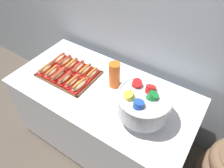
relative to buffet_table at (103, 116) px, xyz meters
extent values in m
plane|color=#4C4238|center=(0.00, 0.00, -0.39)|extent=(10.00, 10.00, 0.00)
cube|color=silver|center=(0.00, 0.00, 0.00)|extent=(1.53, 0.76, 0.70)
cylinder|color=black|center=(-0.65, -0.27, -0.37)|extent=(0.05, 0.05, 0.04)
cylinder|color=black|center=(-0.65, 0.27, -0.37)|extent=(0.05, 0.05, 0.04)
cylinder|color=black|center=(0.65, 0.27, -0.37)|extent=(0.05, 0.05, 0.04)
cube|color=#56331E|center=(-0.34, -0.01, 0.35)|extent=(0.48, 0.37, 0.01)
cube|color=#56331E|center=(-0.34, -0.18, 0.36)|extent=(0.48, 0.02, 0.01)
cube|color=#56331E|center=(-0.34, 0.16, 0.36)|extent=(0.48, 0.02, 0.01)
cube|color=#56331E|center=(-0.57, -0.01, 0.36)|extent=(0.02, 0.36, 0.01)
cube|color=#56331E|center=(-0.11, -0.01, 0.36)|extent=(0.02, 0.36, 0.01)
cube|color=#B21414|center=(-0.53, -0.09, 0.37)|extent=(0.07, 0.16, 0.02)
ellipsoid|color=tan|center=(-0.53, -0.09, 0.39)|extent=(0.06, 0.15, 0.04)
cylinder|color=#A8563D|center=(-0.53, -0.09, 0.40)|extent=(0.03, 0.14, 0.03)
cylinder|color=yellow|center=(-0.53, -0.09, 0.42)|extent=(0.01, 0.12, 0.01)
cube|color=red|center=(-0.45, -0.09, 0.37)|extent=(0.07, 0.16, 0.02)
ellipsoid|color=beige|center=(-0.45, -0.09, 0.39)|extent=(0.06, 0.15, 0.04)
cylinder|color=#9E4C38|center=(-0.45, -0.09, 0.40)|extent=(0.04, 0.14, 0.03)
cylinder|color=yellow|center=(-0.45, -0.09, 0.41)|extent=(0.02, 0.12, 0.01)
cube|color=red|center=(-0.38, -0.09, 0.37)|extent=(0.06, 0.16, 0.02)
ellipsoid|color=beige|center=(-0.38, -0.09, 0.39)|extent=(0.05, 0.14, 0.04)
cylinder|color=#A8563D|center=(-0.38, -0.09, 0.40)|extent=(0.04, 0.15, 0.03)
cylinder|color=red|center=(-0.38, -0.09, 0.42)|extent=(0.01, 0.12, 0.01)
cube|color=#B21414|center=(-0.30, -0.09, 0.37)|extent=(0.07, 0.16, 0.02)
ellipsoid|color=#E0BC7F|center=(-0.30, -0.09, 0.39)|extent=(0.05, 0.15, 0.04)
cylinder|color=#9E4C38|center=(-0.30, -0.09, 0.40)|extent=(0.03, 0.14, 0.03)
cylinder|color=red|center=(-0.30, -0.09, 0.42)|extent=(0.01, 0.12, 0.01)
cube|color=#B21414|center=(-0.23, -0.09, 0.37)|extent=(0.06, 0.16, 0.02)
ellipsoid|color=beige|center=(-0.23, -0.09, 0.39)|extent=(0.05, 0.15, 0.04)
cylinder|color=brown|center=(-0.23, -0.09, 0.40)|extent=(0.03, 0.14, 0.03)
cylinder|color=yellow|center=(-0.23, -0.09, 0.41)|extent=(0.01, 0.12, 0.01)
cube|color=red|center=(-0.15, -0.09, 0.37)|extent=(0.07, 0.17, 0.02)
ellipsoid|color=#E0BC7F|center=(-0.15, -0.09, 0.39)|extent=(0.06, 0.16, 0.04)
cylinder|color=brown|center=(-0.15, -0.09, 0.41)|extent=(0.03, 0.15, 0.03)
cylinder|color=yellow|center=(-0.15, -0.09, 0.42)|extent=(0.01, 0.13, 0.01)
cube|color=#B21414|center=(-0.53, 0.07, 0.37)|extent=(0.07, 0.18, 0.02)
ellipsoid|color=beige|center=(-0.53, 0.07, 0.39)|extent=(0.06, 0.16, 0.04)
cylinder|color=#9E4C38|center=(-0.53, 0.07, 0.40)|extent=(0.03, 0.16, 0.03)
cylinder|color=red|center=(-0.53, 0.07, 0.41)|extent=(0.01, 0.13, 0.01)
cube|color=red|center=(-0.45, 0.07, 0.37)|extent=(0.07, 0.17, 0.02)
ellipsoid|color=#E0BC7F|center=(-0.45, 0.07, 0.39)|extent=(0.06, 0.15, 0.04)
cylinder|color=brown|center=(-0.45, 0.07, 0.41)|extent=(0.03, 0.15, 0.03)
cylinder|color=red|center=(-0.45, 0.07, 0.42)|extent=(0.01, 0.13, 0.01)
cube|color=red|center=(-0.38, 0.07, 0.37)|extent=(0.07, 0.17, 0.02)
ellipsoid|color=#E0BC7F|center=(-0.38, 0.07, 0.39)|extent=(0.06, 0.16, 0.04)
cylinder|color=#A8563D|center=(-0.38, 0.07, 0.40)|extent=(0.04, 0.16, 0.03)
cylinder|color=yellow|center=(-0.38, 0.07, 0.42)|extent=(0.02, 0.13, 0.01)
cube|color=red|center=(-0.30, 0.07, 0.37)|extent=(0.08, 0.18, 0.02)
ellipsoid|color=beige|center=(-0.30, 0.07, 0.39)|extent=(0.07, 0.16, 0.04)
cylinder|color=brown|center=(-0.30, 0.07, 0.40)|extent=(0.04, 0.16, 0.03)
cylinder|color=red|center=(-0.30, 0.07, 0.42)|extent=(0.02, 0.14, 0.01)
cube|color=red|center=(-0.23, 0.07, 0.37)|extent=(0.06, 0.18, 0.02)
ellipsoid|color=#E0BC7F|center=(-0.23, 0.07, 0.39)|extent=(0.05, 0.16, 0.04)
cylinder|color=brown|center=(-0.23, 0.07, 0.40)|extent=(0.03, 0.15, 0.03)
cylinder|color=yellow|center=(-0.23, 0.07, 0.42)|extent=(0.01, 0.13, 0.01)
cube|color=red|center=(-0.15, 0.08, 0.37)|extent=(0.06, 0.16, 0.02)
ellipsoid|color=beige|center=(-0.15, 0.08, 0.39)|extent=(0.05, 0.15, 0.04)
cylinder|color=#9E4C38|center=(-0.15, 0.08, 0.40)|extent=(0.03, 0.14, 0.03)
cylinder|color=yellow|center=(-0.15, 0.08, 0.41)|extent=(0.01, 0.12, 0.01)
cylinder|color=silver|center=(0.40, -0.07, 0.36)|extent=(0.17, 0.17, 0.02)
cone|color=silver|center=(0.40, -0.07, 0.40)|extent=(0.06, 0.06, 0.06)
cylinder|color=silver|center=(0.40, -0.07, 0.50)|extent=(0.35, 0.35, 0.15)
torus|color=silver|center=(0.40, -0.07, 0.58)|extent=(0.36, 0.36, 0.02)
cylinder|color=#197A33|center=(0.43, -0.07, 0.55)|extent=(0.12, 0.11, 0.15)
cylinder|color=red|center=(0.41, -0.03, 0.55)|extent=(0.09, 0.13, 0.15)
cylinder|color=red|center=(0.30, -0.01, 0.55)|extent=(0.12, 0.11, 0.14)
cylinder|color=yellow|center=(0.33, -0.13, 0.55)|extent=(0.12, 0.11, 0.14)
cylinder|color=#1E47B2|center=(0.40, -0.18, 0.55)|extent=(0.09, 0.11, 0.14)
cylinder|color=#EA5B19|center=(0.06, 0.09, 0.42)|extent=(0.09, 0.09, 0.13)
cylinder|color=#EA5B19|center=(0.06, 0.09, 0.44)|extent=(0.09, 0.09, 0.13)
cylinder|color=#EA5B19|center=(0.06, 0.09, 0.46)|extent=(0.09, 0.09, 0.13)
cylinder|color=#EA5B19|center=(0.06, 0.09, 0.49)|extent=(0.09, 0.09, 0.13)
cylinder|color=#EA5B19|center=(0.06, 0.09, 0.51)|extent=(0.09, 0.09, 0.13)
camera|label=1|loc=(0.71, -0.93, 1.55)|focal=33.47mm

